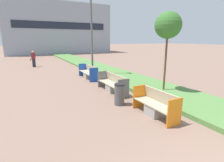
# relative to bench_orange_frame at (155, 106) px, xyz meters

# --- Properties ---
(planter_grass_strip) EXTENTS (2.80, 120.00, 0.18)m
(planter_grass_strip) POSITION_rel_bench_orange_frame_xyz_m (2.26, 7.92, -0.27)
(planter_grass_strip) COLOR #568442
(planter_grass_strip) RESTS_ON ground
(building_backdrop) EXTENTS (19.12, 6.69, 9.34)m
(building_backdrop) POSITION_rel_bench_orange_frame_xyz_m (3.06, 31.67, 4.31)
(building_backdrop) COLOR #939EAD
(building_backdrop) RESTS_ON ground
(bench_orange_frame) EXTENTS (0.65, 1.91, 0.94)m
(bench_orange_frame) POSITION_rel_bench_orange_frame_xyz_m (0.00, 0.00, 0.00)
(bench_orange_frame) COLOR #9E9B96
(bench_orange_frame) RESTS_ON ground
(bench_grey_frame) EXTENTS (0.65, 2.40, 0.94)m
(bench_grey_frame) POSITION_rel_bench_orange_frame_xyz_m (0.01, 3.38, 0.01)
(bench_grey_frame) COLOR #9E9B96
(bench_grey_frame) RESTS_ON ground
(bench_blue_frame) EXTENTS (0.65, 2.34, 0.94)m
(bench_blue_frame) POSITION_rel_bench_orange_frame_xyz_m (0.01, 7.10, 0.01)
(bench_blue_frame) COLOR #9E9B96
(bench_blue_frame) RESTS_ON ground
(litter_bin) EXTENTS (0.45, 0.45, 0.93)m
(litter_bin) POSITION_rel_bench_orange_frame_xyz_m (-0.62, 1.57, 0.10)
(litter_bin) COLOR #4C4F51
(litter_bin) RESTS_ON ground
(street_lamp_post) EXTENTS (0.24, 0.44, 7.14)m
(street_lamp_post) POSITION_rel_bench_orange_frame_xyz_m (0.61, 7.83, 3.59)
(street_lamp_post) COLOR #56595B
(street_lamp_post) RESTS_ON ground
(sapling_tree_near) EXTENTS (1.30, 1.30, 4.07)m
(sapling_tree_near) POSITION_rel_bench_orange_frame_xyz_m (2.30, 1.98, 3.03)
(sapling_tree_near) COLOR brown
(sapling_tree_near) RESTS_ON ground
(pedestrian_walking) EXTENTS (0.53, 0.24, 1.64)m
(pedestrian_walking) POSITION_rel_bench_orange_frame_xyz_m (-3.06, 14.74, 0.46)
(pedestrian_walking) COLOR #232633
(pedestrian_walking) RESTS_ON ground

